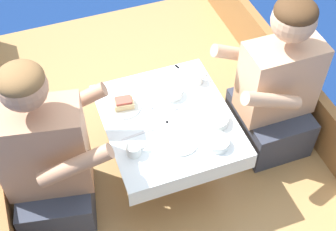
{
  "coord_description": "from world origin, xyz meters",
  "views": [
    {
      "loc": [
        -0.53,
        -1.49,
        2.48
      ],
      "look_at": [
        0.0,
        -0.03,
        0.72
      ],
      "focal_mm": 50.0,
      "sensor_mm": 36.0,
      "label": 1
    }
  ],
  "objects_px": {
    "sandwich": "(124,103)",
    "coffee_cup_port": "(197,78)",
    "person_starboard": "(276,90)",
    "coffee_cup_starboard": "(134,150)",
    "person_port": "(48,162)"
  },
  "relations": [
    {
      "from": "person_starboard",
      "to": "coffee_cup_starboard",
      "type": "xyz_separation_m",
      "value": [
        -0.85,
        -0.16,
        0.04
      ]
    },
    {
      "from": "person_starboard",
      "to": "coffee_cup_port",
      "type": "relative_size",
      "value": 10.83
    },
    {
      "from": "coffee_cup_starboard",
      "to": "person_port",
      "type": "bearing_deg",
      "value": 166.15
    },
    {
      "from": "person_port",
      "to": "coffee_cup_port",
      "type": "distance_m",
      "value": 0.89
    },
    {
      "from": "person_port",
      "to": "person_starboard",
      "type": "height_order",
      "value": "person_port"
    },
    {
      "from": "person_starboard",
      "to": "coffee_cup_starboard",
      "type": "relative_size",
      "value": 9.9
    },
    {
      "from": "person_starboard",
      "to": "coffee_cup_port",
      "type": "bearing_deg",
      "value": -26.04
    },
    {
      "from": "person_starboard",
      "to": "person_port",
      "type": "bearing_deg",
      "value": 2.94
    },
    {
      "from": "person_port",
      "to": "sandwich",
      "type": "xyz_separation_m",
      "value": [
        0.43,
        0.21,
        0.04
      ]
    },
    {
      "from": "person_starboard",
      "to": "coffee_cup_starboard",
      "type": "bearing_deg",
      "value": 10.65
    },
    {
      "from": "sandwich",
      "to": "coffee_cup_port",
      "type": "relative_size",
      "value": 1.2
    },
    {
      "from": "person_port",
      "to": "sandwich",
      "type": "distance_m",
      "value": 0.48
    },
    {
      "from": "person_port",
      "to": "person_starboard",
      "type": "xyz_separation_m",
      "value": [
        1.24,
        0.06,
        -0.01
      ]
    },
    {
      "from": "sandwich",
      "to": "coffee_cup_port",
      "type": "distance_m",
      "value": 0.43
    },
    {
      "from": "coffee_cup_port",
      "to": "coffee_cup_starboard",
      "type": "bearing_deg",
      "value": -143.46
    }
  ]
}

